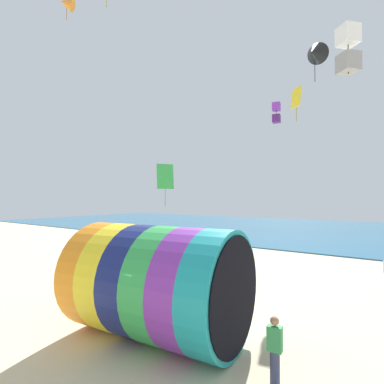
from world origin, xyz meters
TOP-DOWN VIEW (x-y plane):
  - ground_plane at (0.00, 0.00)m, footprint 120.00×120.00m
  - sea at (0.00, 39.01)m, footprint 120.00×40.00m
  - giant_inflatable_tube at (0.67, 0.47)m, footprint 5.94×4.23m
  - kite_handler at (4.71, 0.33)m, footprint 0.38×0.26m
  - kite_orange_delta at (-10.69, 4.02)m, footprint 1.32×1.31m
  - kite_white_box at (6.17, 2.06)m, footprint 0.66×0.66m
  - kite_purple_box at (0.56, 12.00)m, footprint 0.57×0.57m
  - kite_yellow_diamond at (2.49, 9.84)m, footprint 0.75×0.62m
  - kite_black_delta at (3.51, 9.72)m, footprint 1.25×1.50m
  - kite_green_diamond at (-5.94, 8.49)m, footprint 0.80×1.13m
  - bystander_far_left at (-11.02, 8.83)m, footprint 0.32×0.41m

SIDE VIEW (x-z plane):
  - ground_plane at x=0.00m, z-range 0.00..0.00m
  - sea at x=0.00m, z-range 0.00..0.10m
  - bystander_far_left at x=-11.02m, z-range 0.01..1.59m
  - kite_handler at x=4.71m, z-range 0.02..1.70m
  - giant_inflatable_tube at x=0.67m, z-range 0.00..3.71m
  - kite_green_diamond at x=-5.94m, z-range 4.64..7.53m
  - kite_white_box at x=6.17m, z-range 8.00..9.35m
  - kite_purple_box at x=0.56m, z-range 9.51..10.90m
  - kite_yellow_diamond at x=2.49m, z-range 9.25..11.18m
  - kite_black_delta at x=3.51m, z-range 11.26..13.53m
  - kite_orange_delta at x=-10.69m, z-range 16.69..18.32m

